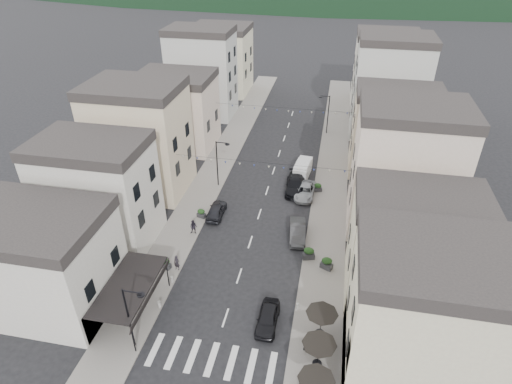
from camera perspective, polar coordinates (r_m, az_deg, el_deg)
ground at (r=33.20m, az=-6.96°, el=-23.98°), size 700.00×700.00×0.00m
sidewalk_left at (r=58.17m, az=-4.80°, el=4.09°), size 4.00×76.00×0.12m
sidewalk_right at (r=56.31m, az=10.09°, el=2.64°), size 4.00×76.00×0.12m
boutique_building at (r=39.44m, az=-27.35°, el=-8.58°), size 12.00×8.00×8.00m
bistro_building at (r=31.77m, az=21.75°, el=-15.83°), size 10.00×8.00×10.00m
boutique_awning at (r=35.96m, az=-16.22°, el=-12.02°), size 3.77×7.50×3.28m
buildings_row_left at (r=62.77m, az=-9.96°, el=11.96°), size 10.20×54.16×14.00m
buildings_row_right at (r=58.25m, az=17.85°, el=9.46°), size 10.20×54.16×14.50m
cafe_terrace at (r=32.12m, az=8.41°, el=-19.70°), size 2.50×8.10×2.53m
streetlamp_left_near at (r=33.19m, az=-16.32°, el=-15.22°), size 1.70×0.56×6.00m
streetlamp_left_far at (r=50.96m, az=-4.93°, el=4.38°), size 1.70×0.56×6.00m
streetlamp_right_far at (r=65.64m, az=9.39°, el=10.67°), size 1.70×0.56×6.00m
bollards at (r=36.03m, az=-4.34°, el=-16.52°), size 11.66×10.26×0.60m
bunting_near at (r=45.41m, az=0.72°, el=3.59°), size 19.00×0.28×0.62m
bunting_far at (r=59.76m, az=3.57°, el=10.85°), size 19.00×0.28×0.62m
parked_car_a at (r=35.66m, az=1.58°, el=-16.44°), size 1.65×4.04×1.37m
parked_car_b at (r=44.02m, az=5.57°, el=-5.28°), size 2.06×4.63×1.48m
parked_car_c at (r=50.66m, az=6.58°, el=0.12°), size 2.43×4.83×1.31m
parked_car_d at (r=51.54m, az=5.25°, el=0.97°), size 2.48×5.51×1.57m
parked_car_e at (r=47.14m, az=-5.32°, el=-2.45°), size 1.72×4.15×1.41m
delivery_van at (r=54.53m, az=6.24°, el=3.07°), size 2.16×4.42×2.04m
pedestrian_a at (r=40.59m, az=-10.52°, el=-9.27°), size 0.61×0.44×1.57m
pedestrian_b at (r=44.58m, az=-8.32°, el=-4.64°), size 0.82×0.66×1.62m
planter_la at (r=41.14m, az=-11.98°, el=-9.26°), size 1.12×0.85×1.12m
planter_lb at (r=47.01m, az=-7.31°, el=-2.82°), size 1.04×0.77×1.05m
planter_ra at (r=40.70m, az=9.41°, el=-9.34°), size 1.27×1.02×1.25m
planter_rb at (r=41.52m, az=7.05°, el=-8.10°), size 1.26×0.92×1.26m
planter_rc at (r=51.61m, az=8.24°, el=0.61°), size 1.06×0.76×1.07m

